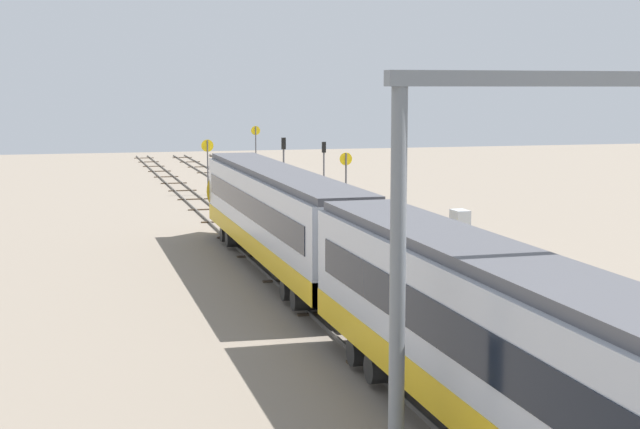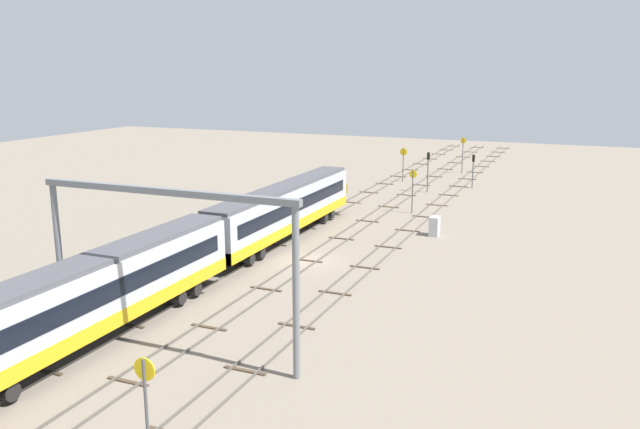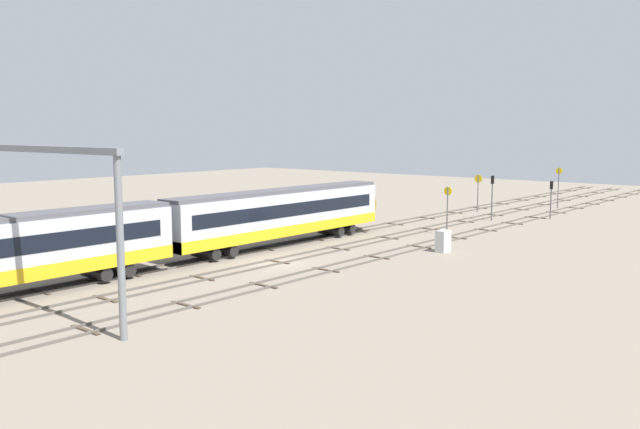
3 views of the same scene
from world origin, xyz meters
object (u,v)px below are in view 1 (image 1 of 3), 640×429
at_px(speed_sign_far_trackside, 256,146).
at_px(speed_sign_distant_end, 208,158).
at_px(signal_light_trackside_approach, 284,160).
at_px(relay_cabinet, 460,225).
at_px(signal_light_trackside_departure, 324,160).
at_px(speed_sign_near_foreground, 346,178).

xyz_separation_m(speed_sign_far_trackside, speed_sign_distant_end, (-10.30, 6.13, -0.28)).
bearing_deg(signal_light_trackside_approach, speed_sign_far_trackside, -4.04).
xyz_separation_m(speed_sign_distant_end, signal_light_trackside_approach, (-6.43, -4.95, 0.18)).
relative_size(speed_sign_far_trackside, relay_cabinet, 2.92).
distance_m(speed_sign_far_trackside, signal_light_trackside_approach, 16.78).
distance_m(speed_sign_distant_end, signal_light_trackside_approach, 8.12).
relative_size(speed_sign_far_trackside, signal_light_trackside_departure, 1.21).
distance_m(speed_sign_near_foreground, speed_sign_distant_end, 19.78).
bearing_deg(signal_light_trackside_departure, speed_sign_far_trackside, 16.82).
bearing_deg(speed_sign_distant_end, signal_light_trackside_approach, -142.42).
bearing_deg(speed_sign_distant_end, relay_cabinet, -158.70).
bearing_deg(speed_sign_far_trackside, speed_sign_distant_end, 149.25).
distance_m(speed_sign_near_foreground, speed_sign_far_trackside, 29.07).
xyz_separation_m(speed_sign_near_foreground, relay_cabinet, (-8.45, -4.37, -2.08)).
relative_size(speed_sign_distant_end, signal_light_trackside_approach, 0.92).
relative_size(signal_light_trackside_approach, signal_light_trackside_departure, 1.16).
distance_m(speed_sign_near_foreground, signal_light_trackside_approach, 12.40).
bearing_deg(speed_sign_distant_end, signal_light_trackside_departure, -97.35).
relative_size(speed_sign_near_foreground, speed_sign_distant_end, 1.01).
bearing_deg(speed_sign_far_trackside, relay_cabinet, -173.19).
height_order(speed_sign_near_foreground, speed_sign_far_trackside, speed_sign_far_trackside).
distance_m(speed_sign_far_trackside, signal_light_trackside_departure, 12.07).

